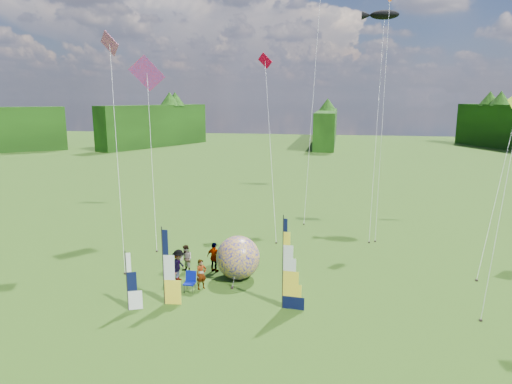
% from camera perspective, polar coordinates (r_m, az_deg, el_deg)
% --- Properties ---
extents(ground, '(220.00, 220.00, 0.00)m').
position_cam_1_polar(ground, '(20.61, 0.76, -17.57)').
color(ground, '#335C13').
rests_on(ground, ground).
extents(treeline_ring, '(210.00, 210.00, 8.00)m').
position_cam_1_polar(treeline_ring, '(18.98, 0.80, -6.98)').
color(treeline_ring, '#1C510E').
rests_on(treeline_ring, ground).
extents(feather_banner_main, '(1.24, 0.19, 4.53)m').
position_cam_1_polar(feather_banner_main, '(22.13, 3.37, -8.99)').
color(feather_banner_main, black).
rests_on(feather_banner_main, ground).
extents(side_banner_left, '(1.07, 0.20, 3.86)m').
position_cam_1_polar(side_banner_left, '(23.07, -11.53, -9.23)').
color(side_banner_left, yellow).
rests_on(side_banner_left, ground).
extents(side_banner_far, '(0.85, 0.41, 2.91)m').
position_cam_1_polar(side_banner_far, '(23.02, -15.85, -10.76)').
color(side_banner_far, white).
rests_on(side_banner_far, ground).
extents(bol_inflatable, '(2.77, 2.77, 2.47)m').
position_cam_1_polar(bol_inflatable, '(25.99, -2.26, -8.19)').
color(bol_inflatable, '#00048A').
rests_on(bol_inflatable, ground).
extents(spectator_a, '(0.70, 0.70, 1.64)m').
position_cam_1_polar(spectator_a, '(24.94, -6.87, -10.17)').
color(spectator_a, '#66594C').
rests_on(spectator_a, ground).
extents(spectator_b, '(0.88, 0.79, 1.65)m').
position_cam_1_polar(spectator_b, '(27.27, -8.73, -8.27)').
color(spectator_b, '#66594C').
rests_on(spectator_b, ground).
extents(spectator_c, '(0.50, 1.20, 1.82)m').
position_cam_1_polar(spectator_c, '(26.08, -9.66, -9.04)').
color(spectator_c, '#66594C').
rests_on(spectator_c, ground).
extents(spectator_d, '(1.13, 0.75, 1.79)m').
position_cam_1_polar(spectator_d, '(27.10, -5.21, -8.15)').
color(spectator_d, '#66594C').
rests_on(spectator_d, ground).
extents(camp_chair, '(0.62, 0.62, 1.07)m').
position_cam_1_polar(camp_chair, '(24.79, -8.31, -11.07)').
color(camp_chair, '#040E6D').
rests_on(camp_chair, ground).
extents(kite_whale, '(5.75, 15.33, 18.73)m').
position_cam_1_polar(kite_whale, '(37.87, 15.02, 10.25)').
color(kite_whale, black).
rests_on(kite_whale, ground).
extents(kite_rainbow_delta, '(11.30, 13.12, 14.14)m').
position_cam_1_polar(kite_rainbow_delta, '(33.41, -13.00, 6.25)').
color(kite_rainbow_delta, '#EB0C03').
rests_on(kite_rainbow_delta, ground).
extents(small_kite_red, '(7.42, 10.46, 14.11)m').
position_cam_1_polar(small_kite_red, '(34.72, 1.80, 6.71)').
color(small_kite_red, '#EF002D').
rests_on(small_kite_red, ground).
extents(small_kite_orange, '(5.96, 9.04, 19.03)m').
position_cam_1_polar(small_kite_orange, '(35.46, 15.63, 10.38)').
color(small_kite_orange, '#E74D00').
rests_on(small_kite_orange, ground).
extents(small_kite_yellow, '(9.91, 12.23, 11.21)m').
position_cam_1_polar(small_kite_yellow, '(31.56, 28.27, 2.16)').
color(small_kite_yellow, '#EAFF3B').
rests_on(small_kite_yellow, ground).
extents(small_kite_pink, '(8.79, 10.33, 14.99)m').
position_cam_1_polar(small_kite_pink, '(29.62, -17.08, 6.20)').
color(small_kite_pink, '#D04C86').
rests_on(small_kite_pink, ground).
extents(small_kite_green, '(5.04, 11.61, 21.73)m').
position_cam_1_polar(small_kite_green, '(40.18, 7.19, 12.75)').
color(small_kite_green, green).
rests_on(small_kite_green, ground).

